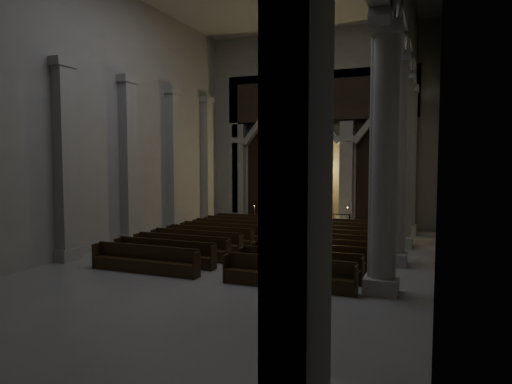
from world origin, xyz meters
TOP-DOWN VIEW (x-y plane):
  - room at (0.00, 0.00)m, footprint 24.00×24.10m
  - sanctuary_wall at (0.00, 11.54)m, footprint 14.00×0.77m
  - right_arcade at (5.50, 1.33)m, footprint 1.00×24.00m
  - left_pilasters at (-6.75, 3.50)m, footprint 0.60×13.00m
  - sanctuary_step at (0.00, 10.60)m, footprint 8.50×2.60m
  - altar at (-0.30, 10.79)m, footprint 2.15×0.86m
  - altar_rail at (0.00, 9.62)m, footprint 4.84×0.09m
  - candle_stand_left at (-3.33, 9.13)m, footprint 0.21×0.21m
  - candle_stand_right at (2.32, 9.20)m, footprint 0.23×0.23m
  - pews at (0.00, 2.01)m, footprint 9.74×10.47m
  - worshipper at (0.57, 6.79)m, footprint 0.48×0.38m

SIDE VIEW (x-z plane):
  - sanctuary_step at x=0.00m, z-range 0.00..0.15m
  - pews at x=0.00m, z-range -0.17..0.80m
  - candle_stand_left at x=-3.33m, z-range -0.29..0.98m
  - candle_stand_right at x=2.32m, z-range -0.31..1.06m
  - worshipper at x=0.57m, z-range 0.00..1.17m
  - altar_rail at x=0.00m, z-range 0.16..1.11m
  - altar at x=-0.30m, z-range 0.15..1.24m
  - left_pilasters at x=-6.75m, z-range -0.10..7.92m
  - sanctuary_wall at x=0.00m, z-range 0.62..12.62m
  - room at x=0.00m, z-range 1.60..13.60m
  - right_arcade at x=5.50m, z-range 1.83..13.83m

